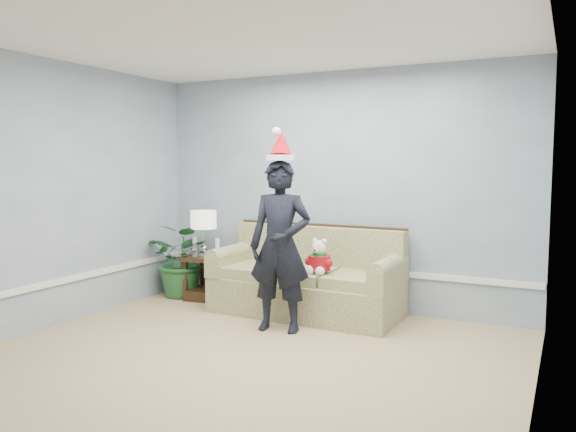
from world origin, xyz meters
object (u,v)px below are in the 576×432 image
(side_table, at_px, (209,282))
(teddy_bear, at_px, (319,261))
(table_lamp, at_px, (203,222))
(man, at_px, (280,246))
(sofa, at_px, (308,283))
(houseplant, at_px, (184,260))

(side_table, distance_m, teddy_bear, 1.66)
(side_table, relative_size, teddy_bear, 1.65)
(table_lamp, xyz_separation_m, teddy_bear, (1.61, -0.20, -0.32))
(side_table, distance_m, man, 1.68)
(man, distance_m, teddy_bear, 0.57)
(sofa, bearing_deg, side_table, 179.76)
(sofa, xyz_separation_m, teddy_bear, (0.24, -0.23, 0.30))
(sofa, distance_m, teddy_bear, 0.45)
(table_lamp, bearing_deg, houseplant, 173.43)
(side_table, relative_size, man, 0.37)
(side_table, xyz_separation_m, teddy_bear, (1.58, -0.26, 0.43))
(side_table, bearing_deg, table_lamp, -119.59)
(table_lamp, relative_size, houseplant, 0.60)
(sofa, height_order, table_lamp, table_lamp)
(table_lamp, height_order, man, man)
(man, xyz_separation_m, teddy_bear, (0.21, 0.48, -0.21))
(side_table, height_order, teddy_bear, teddy_bear)
(sofa, distance_m, table_lamp, 1.50)
(sofa, bearing_deg, table_lamp, -177.90)
(houseplant, bearing_deg, man, -22.72)
(houseplant, bearing_deg, sofa, -0.36)
(side_table, xyz_separation_m, man, (1.37, -0.74, 0.64))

